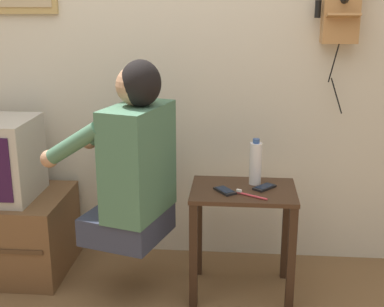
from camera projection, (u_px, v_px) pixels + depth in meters
wall_back at (161, 41)px, 2.98m from camera, size 6.80×0.05×2.55m
side_table at (243, 215)px, 2.74m from camera, size 0.53×0.38×0.58m
person at (133, 161)px, 2.60m from camera, size 0.63×0.56×0.90m
tv_stand at (4, 232)px, 3.03m from camera, size 0.73×0.55×0.45m
wall_phone_antique at (341, 4)px, 2.77m from camera, size 0.23×0.18×0.81m
cell_phone_held at (225, 191)px, 2.66m from camera, size 0.12×0.14×0.01m
cell_phone_spare at (264, 187)px, 2.71m from camera, size 0.13×0.13×0.01m
water_bottle at (256, 163)px, 2.74m from camera, size 0.06×0.06×0.24m
toothbrush at (249, 195)px, 2.60m from camera, size 0.15×0.09×0.02m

